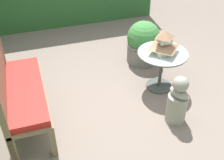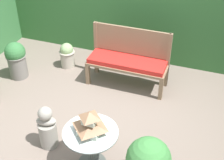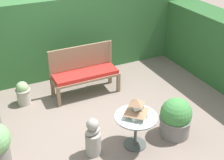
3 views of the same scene
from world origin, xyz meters
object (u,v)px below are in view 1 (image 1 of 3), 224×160
at_px(patio_table, 162,60).
at_px(pagoda_birdhouse, 164,44).
at_px(garden_bust, 178,102).
at_px(potted_plant_hedge_corner, 143,43).
at_px(garden_bench, 25,93).

height_order(patio_table, pagoda_birdhouse, pagoda_birdhouse).
bearing_deg(garden_bust, potted_plant_hedge_corner, -21.91).
relative_size(pagoda_birdhouse, garden_bust, 0.53).
relative_size(garden_bust, potted_plant_hedge_corner, 0.94).
bearing_deg(garden_bench, pagoda_birdhouse, -86.27).
bearing_deg(pagoda_birdhouse, garden_bust, 170.36).
xyz_separation_m(patio_table, pagoda_birdhouse, (0.00, -0.00, 0.24)).
height_order(garden_bust, potted_plant_hedge_corner, potted_plant_hedge_corner).
bearing_deg(pagoda_birdhouse, garden_bench, 93.73).
bearing_deg(potted_plant_hedge_corner, garden_bust, 173.31).
distance_m(garden_bust, potted_plant_hedge_corner, 1.36).
height_order(pagoda_birdhouse, potted_plant_hedge_corner, pagoda_birdhouse).
distance_m(pagoda_birdhouse, garden_bust, 0.77).
bearing_deg(garden_bust, garden_bench, 56.50).
distance_m(garden_bench, pagoda_birdhouse, 1.76).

